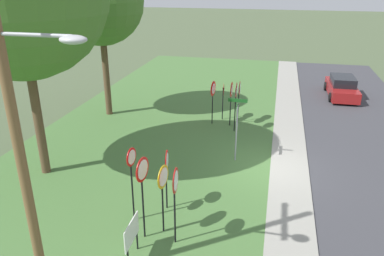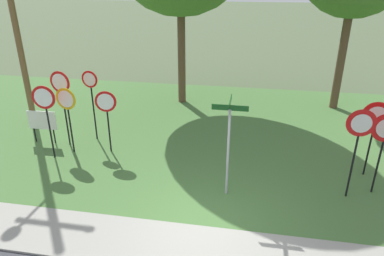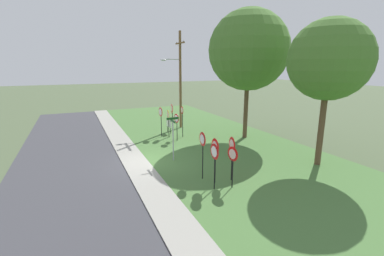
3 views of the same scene
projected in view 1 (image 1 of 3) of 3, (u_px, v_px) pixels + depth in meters
ground_plane at (270, 169)px, 16.27m from camera, size 160.00×160.00×0.00m
sidewalk_strip at (289, 170)px, 16.09m from camera, size 44.00×1.60×0.06m
grass_median at (138, 154)px, 17.50m from camera, size 44.00×12.00×0.04m
stop_sign_near_left at (132, 170)px, 12.12m from camera, size 0.61×0.11×2.66m
stop_sign_near_right at (163, 184)px, 11.63m from camera, size 0.75×0.13×2.36m
stop_sign_far_left at (175, 190)px, 11.05m from camera, size 0.77×0.11×2.57m
stop_sign_far_center at (167, 167)px, 12.88m from camera, size 0.72×0.15×2.24m
stop_sign_far_right at (143, 180)px, 11.23m from camera, size 0.76×0.13×2.78m
yield_sign_near_left at (224, 92)px, 21.09m from camera, size 0.74×0.15×2.17m
yield_sign_near_right at (240, 92)px, 20.63m from camera, size 0.80×0.10×2.37m
yield_sign_far_left at (232, 93)px, 20.15m from camera, size 0.83×0.11×2.44m
yield_sign_far_right at (236, 95)px, 19.33m from camera, size 0.76×0.10×2.63m
yield_sign_center at (213, 92)px, 20.39m from camera, size 0.82×0.17×2.42m
street_name_post at (237, 124)px, 16.30m from camera, size 0.96×0.82×2.86m
utility_pole at (17, 113)px, 8.13m from camera, size 2.10×2.05×9.18m
notice_board at (132, 234)px, 10.81m from camera, size 1.10×0.07×1.25m
oak_tree_right at (100, 1)px, 20.17m from camera, size 4.70×4.70×8.72m
parked_sedan_distant at (342, 87)px, 25.59m from camera, size 4.38×1.96×1.39m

